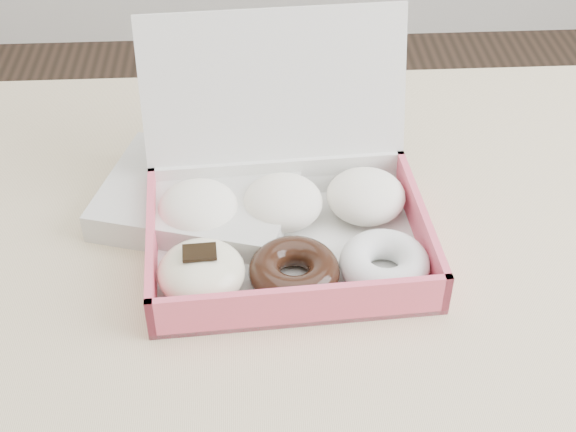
{
  "coord_description": "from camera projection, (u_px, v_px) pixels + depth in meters",
  "views": [
    {
      "loc": [
        -0.19,
        -0.71,
        1.38
      ],
      "look_at": [
        -0.16,
        -0.04,
        0.83
      ],
      "focal_mm": 50.0,
      "sensor_mm": 36.0,
      "label": 1
    }
  ],
  "objects": [
    {
      "name": "table",
      "position": [
        410.0,
        284.0,
        1.01
      ],
      "size": [
        1.2,
        0.8,
        0.75
      ],
      "color": "tan",
      "rests_on": "ground"
    },
    {
      "name": "donut_box",
      "position": [
        283.0,
        219.0,
        0.93
      ],
      "size": [
        0.34,
        0.31,
        0.23
      ],
      "rotation": [
        0.0,
        0.0,
        0.06
      ],
      "color": "silver",
      "rests_on": "table"
    },
    {
      "name": "newspapers",
      "position": [
        200.0,
        197.0,
        0.99
      ],
      "size": [
        0.27,
        0.24,
        0.04
      ],
      "primitive_type": "cube",
      "rotation": [
        0.0,
        0.0,
        -0.29
      ],
      "color": "silver",
      "rests_on": "table"
    }
  ]
}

